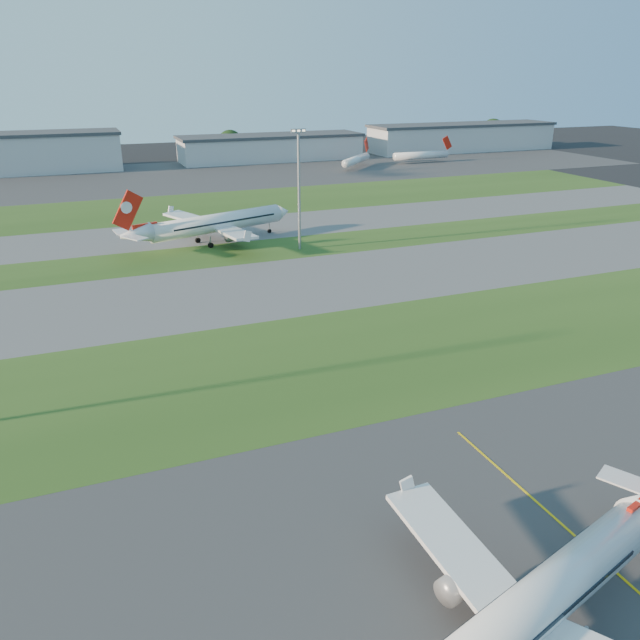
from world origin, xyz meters
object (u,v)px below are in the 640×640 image
mini_jet_near (356,160)px  light_mast_centre (299,182)px  mini_jet_far (421,155)px  airliner_parked (534,608)px  airliner_taxiing (216,224)px

mini_jet_near → light_mast_centre: light_mast_centre is taller
light_mast_centre → mini_jet_far: bearing=49.5°
airliner_parked → mini_jet_near: airliner_parked is taller
airliner_taxiing → mini_jet_far: 153.21m
airliner_parked → light_mast_centre: (21.05, 103.19, 11.10)m
airliner_parked → mini_jet_near: size_ratio=1.52×
airliner_taxiing → mini_jet_near: size_ratio=1.83×
airliner_parked → airliner_taxiing: (5.27, 115.50, 0.81)m
mini_jet_far → light_mast_centre: (-98.06, -114.84, 11.53)m
light_mast_centre → airliner_taxiing: bearing=142.0°
airliner_taxiing → mini_jet_near: bearing=-147.6°
airliner_taxiing → light_mast_centre: light_mast_centre is taller
airliner_taxiing → mini_jet_far: bearing=-156.3°
mini_jet_near → mini_jet_far: bearing=-40.2°
airliner_parked → mini_jet_far: bearing=44.8°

